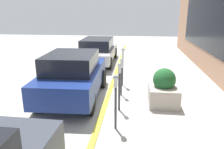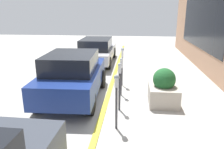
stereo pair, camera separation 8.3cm
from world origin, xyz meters
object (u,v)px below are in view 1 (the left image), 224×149
(parking_meter_fourth, at_px, (123,58))
(planter_box, at_px, (164,89))
(parking_meter_second, at_px, (119,81))
(parked_car_middle, at_px, (73,75))
(parked_car_rear, at_px, (98,50))
(parking_meter_middle, at_px, (121,70))
(parking_meter_nearest, at_px, (116,92))

(parking_meter_fourth, bearing_deg, planter_box, -139.62)
(parking_meter_second, relative_size, parked_car_middle, 0.38)
(parking_meter_fourth, bearing_deg, parking_meter_second, -178.85)
(parked_car_middle, xyz_separation_m, parked_car_rear, (5.56, 0.08, -0.09))
(parked_car_rear, bearing_deg, planter_box, -150.90)
(parking_meter_middle, xyz_separation_m, parked_car_middle, (-0.48, 1.69, -0.12))
(parking_meter_fourth, relative_size, parked_car_rear, 0.34)
(parking_meter_fourth, relative_size, planter_box, 1.29)
(parking_meter_nearest, bearing_deg, parked_car_middle, 41.31)
(parked_car_rear, bearing_deg, parked_car_middle, -179.67)
(parking_meter_second, bearing_deg, planter_box, -66.14)
(parking_meter_fourth, xyz_separation_m, planter_box, (-1.76, -1.50, -0.68))
(parking_meter_middle, bearing_deg, parking_meter_second, -178.90)
(parking_meter_fourth, distance_m, parked_car_rear, 4.34)
(planter_box, height_order, parked_car_middle, parked_car_middle)
(parking_meter_fourth, xyz_separation_m, parked_car_middle, (-1.60, 1.67, -0.34))
(parking_meter_middle, distance_m, parked_car_middle, 1.76)
(parking_meter_nearest, distance_m, parked_car_middle, 2.60)
(parking_meter_nearest, bearing_deg, parked_car_rear, 13.39)
(parking_meter_fourth, relative_size, parked_car_middle, 0.40)
(parking_meter_fourth, bearing_deg, parking_meter_nearest, -179.31)
(parked_car_middle, bearing_deg, parking_meter_second, -117.05)
(parking_meter_second, relative_size, parking_meter_middle, 1.08)
(parking_meter_nearest, distance_m, planter_box, 2.37)
(parked_car_middle, relative_size, parked_car_rear, 0.85)
(parking_meter_middle, height_order, parked_car_middle, parked_car_middle)
(parking_meter_nearest, relative_size, parking_meter_middle, 1.06)
(parking_meter_fourth, height_order, parked_car_middle, parked_car_middle)
(planter_box, height_order, parked_car_rear, parked_car_rear)
(parking_meter_second, height_order, parking_meter_middle, parking_meter_second)
(parking_meter_nearest, distance_m, parking_meter_second, 1.15)
(parking_meter_middle, bearing_deg, parked_car_middle, 105.79)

